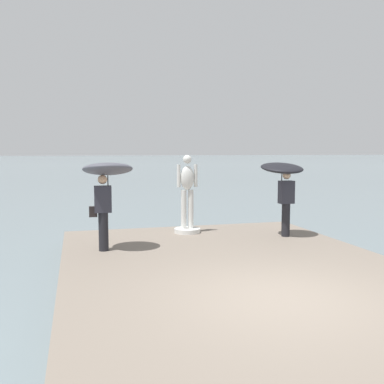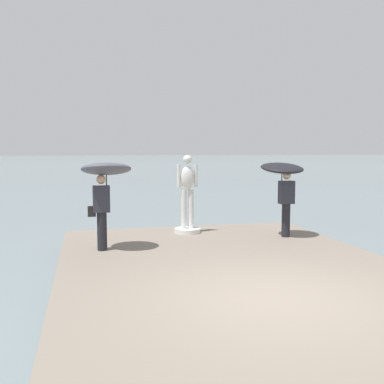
{
  "view_description": "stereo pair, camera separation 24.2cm",
  "coord_description": "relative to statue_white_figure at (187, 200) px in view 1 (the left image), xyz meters",
  "views": [
    {
      "loc": [
        -3.04,
        -6.03,
        2.67
      ],
      "look_at": [
        0.0,
        5.4,
        1.55
      ],
      "focal_mm": 40.97,
      "sensor_mm": 36.0,
      "label": 1
    },
    {
      "loc": [
        -2.81,
        -6.09,
        2.67
      ],
      "look_at": [
        0.0,
        5.4,
        1.55
      ],
      "focal_mm": 40.97,
      "sensor_mm": 36.0,
      "label": 2
    }
  ],
  "objects": [
    {
      "name": "pier",
      "position": [
        0.08,
        -3.78,
        -1.1
      ],
      "size": [
        6.77,
        9.64,
        0.4
      ],
      "primitive_type": "cube",
      "color": "slate",
      "rests_on": "ground"
    },
    {
      "name": "onlooker_left",
      "position": [
        -2.29,
        -1.61,
        0.72
      ],
      "size": [
        1.16,
        1.19,
        2.07
      ],
      "color": "black",
      "rests_on": "pier"
    },
    {
      "name": "ground_plane",
      "position": [
        0.08,
        34.4,
        -1.3
      ],
      "size": [
        400.0,
        400.0,
        0.0
      ],
      "primitive_type": "plane",
      "color": "slate"
    },
    {
      "name": "onlooker_right",
      "position": [
        2.31,
        -1.15,
        0.65
      ],
      "size": [
        1.12,
        1.13,
        2.01
      ],
      "color": "black",
      "rests_on": "pier"
    },
    {
      "name": "statue_white_figure",
      "position": [
        0.0,
        0.0,
        0.0
      ],
      "size": [
        0.72,
        0.72,
        2.15
      ],
      "color": "silver",
      "rests_on": "pier"
    }
  ]
}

